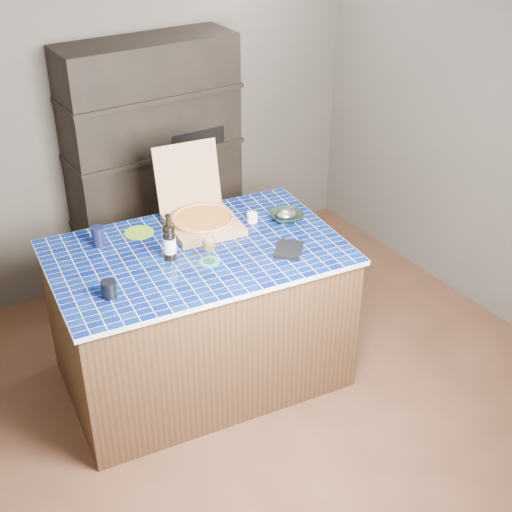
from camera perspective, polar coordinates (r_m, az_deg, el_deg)
room at (r=3.78m, az=1.65°, el=4.09°), size 3.50×3.50×3.50m
shelving_unit at (r=5.14m, az=-8.03°, el=7.08°), size 1.20×0.41×1.80m
kitchen_island at (r=4.30m, az=-4.52°, el=-4.75°), size 1.76×1.24×0.91m
pizza_box at (r=4.28m, az=-4.39°, el=3.15°), size 0.47×0.54×0.44m
mead_bottle at (r=3.94m, az=-6.94°, el=1.13°), size 0.07×0.07×0.28m
teal_trivet at (r=3.94m, az=-3.74°, el=-0.45°), size 0.12×0.12×0.01m
wine_glass at (r=3.88m, az=-3.80°, el=1.03°), size 0.07×0.07×0.17m
tumbler at (r=3.70m, az=-11.69°, el=-2.61°), size 0.08×0.08×0.09m
dvd_case at (r=4.04m, az=2.65°, el=0.52°), size 0.25×0.25×0.02m
bowl at (r=4.35m, az=2.46°, el=3.19°), size 0.25×0.25×0.05m
foil_contents at (r=4.35m, az=2.47°, el=3.37°), size 0.13×0.11×0.06m
white_jar at (r=4.33m, az=-0.30°, el=3.11°), size 0.07×0.07×0.06m
navy_cup at (r=4.16m, az=-12.51°, el=1.55°), size 0.07×0.07×0.12m
green_trivet at (r=4.27m, az=-9.34°, el=1.86°), size 0.17×0.17×0.01m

